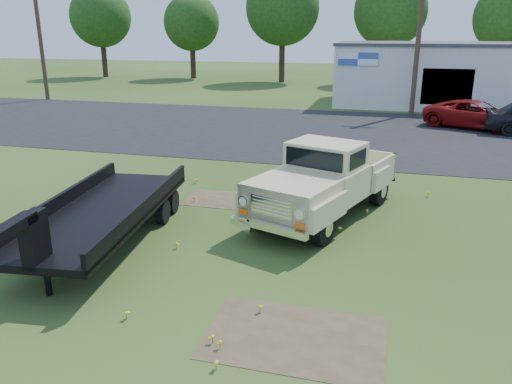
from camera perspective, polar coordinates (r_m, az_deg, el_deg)
ground at (r=11.61m, az=-0.07°, el=-7.12°), size 140.00×140.00×0.00m
asphalt_lot at (r=25.77m, az=8.75°, el=6.77°), size 90.00×14.00×0.02m
dirt_patch_a at (r=8.77m, az=4.44°, el=-16.25°), size 3.00×2.00×0.01m
dirt_patch_b at (r=15.27m, az=-3.88°, el=-0.87°), size 2.20×1.60×0.01m
commercial_building at (r=37.39m, az=20.54°, el=12.57°), size 14.20×8.20×4.15m
utility_pole_west at (r=40.57m, az=-23.48°, el=16.14°), size 1.60×0.30×9.00m
utility_pole_mid at (r=32.17m, az=18.09°, el=16.59°), size 1.60×0.30×9.00m
treeline_a at (r=58.84m, az=-17.35°, el=18.58°), size 6.40×6.40×9.52m
treeline_b at (r=55.20m, az=-7.38°, el=18.64°), size 5.76×5.76×8.57m
treeline_c at (r=50.84m, az=3.06°, el=20.25°), size 7.04×7.04×10.47m
treeline_d at (r=50.68m, az=15.11°, el=19.34°), size 6.72×6.72×10.00m
treeline_e at (r=50.02m, az=27.07°, el=17.37°), size 6.08×6.08×9.04m
vintage_pickup_truck at (r=13.73m, az=7.88°, el=1.42°), size 4.06×6.21×2.10m
flatbed_trailer at (r=12.44m, az=-17.15°, el=-1.62°), size 3.02×6.98×1.85m
red_pickup at (r=28.79m, az=23.82°, el=8.07°), size 5.65×4.18×1.43m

